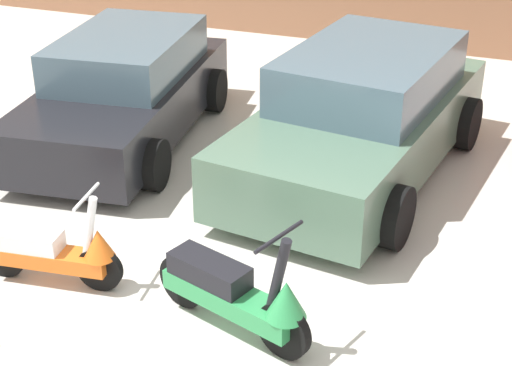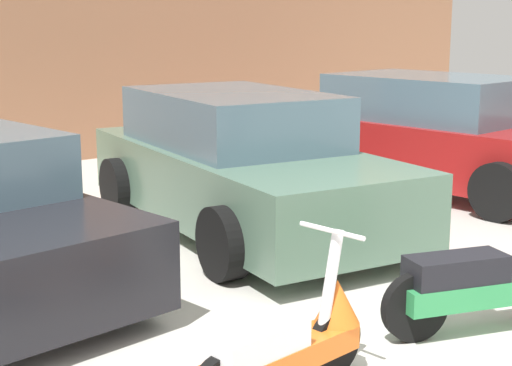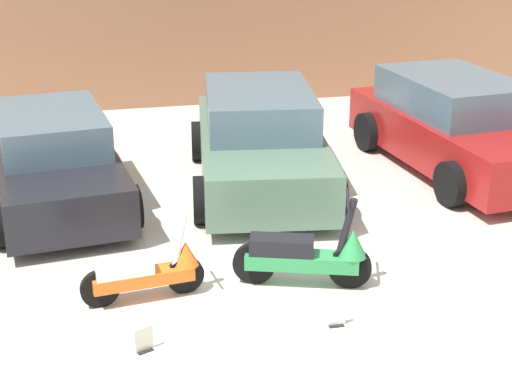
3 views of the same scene
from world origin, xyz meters
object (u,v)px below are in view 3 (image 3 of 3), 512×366
(placard_near_left_scooter, at_px, (143,340))
(placard_near_right_scooter, at_px, (336,315))
(car_rear_right, at_px, (457,126))
(scooter_front_left, at_px, (148,270))
(car_rear_center, at_px, (260,141))
(car_rear_left, at_px, (55,161))
(scooter_front_right, at_px, (308,254))

(placard_near_left_scooter, relative_size, placard_near_right_scooter, 1.00)
(placard_near_right_scooter, bearing_deg, car_rear_right, 51.38)
(placard_near_left_scooter, height_order, placard_near_right_scooter, same)
(scooter_front_left, bearing_deg, placard_near_right_scooter, -35.62)
(car_rear_center, relative_size, placard_near_right_scooter, 17.04)
(car_rear_left, distance_m, car_rear_right, 6.23)
(scooter_front_left, bearing_deg, placard_near_left_scooter, -105.51)
(placard_near_right_scooter, bearing_deg, scooter_front_right, 92.53)
(scooter_front_right, distance_m, placard_near_right_scooter, 0.95)
(scooter_front_right, height_order, placard_near_right_scooter, scooter_front_right)
(scooter_front_left, distance_m, scooter_front_right, 1.79)
(scooter_front_left, relative_size, placard_near_right_scooter, 5.25)
(car_rear_left, relative_size, placard_near_left_scooter, 15.46)
(car_rear_center, xyz_separation_m, placard_near_right_scooter, (-0.16, -4.19, -0.57))
(scooter_front_left, distance_m, car_rear_left, 3.29)
(car_rear_center, xyz_separation_m, placard_near_left_scooter, (-2.14, -4.24, -0.57))
(car_rear_center, bearing_deg, scooter_front_right, 4.27)
(scooter_front_right, bearing_deg, scooter_front_left, -164.51)
(placard_near_left_scooter, bearing_deg, scooter_front_left, 81.51)
(placard_near_left_scooter, distance_m, placard_near_right_scooter, 1.98)
(scooter_front_left, bearing_deg, car_rear_right, 24.91)
(placard_near_left_scooter, xyz_separation_m, placard_near_right_scooter, (1.98, 0.04, 0.00))
(scooter_front_right, xyz_separation_m, car_rear_center, (0.20, 3.29, 0.30))
(scooter_front_left, height_order, placard_near_right_scooter, scooter_front_left)
(placard_near_left_scooter, bearing_deg, placard_near_right_scooter, 1.25)
(car_rear_right, distance_m, placard_near_right_scooter, 5.47)
(car_rear_center, distance_m, car_rear_right, 3.23)
(scooter_front_right, distance_m, car_rear_center, 3.31)
(car_rear_right, bearing_deg, placard_near_right_scooter, -44.51)
(scooter_front_left, height_order, placard_near_left_scooter, scooter_front_left)
(scooter_front_right, xyz_separation_m, placard_near_right_scooter, (0.04, -0.90, -0.28))
(scooter_front_left, xyz_separation_m, car_rear_center, (1.99, 3.20, 0.35))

